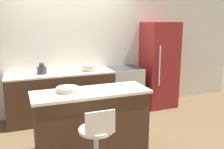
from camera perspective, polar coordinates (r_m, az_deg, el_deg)
The scene contains 10 objects.
ground_plane at distance 4.83m, azimuth -7.08°, elevation -10.76°, with size 14.00×14.00×0.00m, color brown.
wall_back at distance 5.12m, azimuth -9.30°, elevation 5.62°, with size 8.00×0.06×2.60m.
back_counter at distance 4.91m, azimuth -11.55°, elevation -4.81°, with size 1.99×0.61×0.92m.
kitchen_island at distance 3.67m, azimuth -4.68°, elevation -10.57°, with size 1.65×0.60×0.91m.
oven_range at distance 5.28m, azimuth 2.84°, elevation -3.32°, with size 0.66×0.62×0.92m.
refrigerator at distance 5.55m, azimuth 10.67°, elevation 2.14°, with size 0.68×0.65×1.84m.
stool_chair at distance 3.07m, azimuth -3.52°, elevation -15.43°, with size 0.41×0.41×0.91m.
kettle at distance 4.73m, azimuth -15.73°, elevation 1.17°, with size 0.17×0.17×0.21m.
mixing_bowl at distance 4.90m, azimuth -5.09°, elevation 1.61°, with size 0.29×0.29×0.11m.
fruit_bowl at distance 3.51m, azimuth -10.12°, elevation -3.38°, with size 0.31×0.31×0.07m.
Camera 1 is at (-1.04, -4.31, 1.89)m, focal length 40.00 mm.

